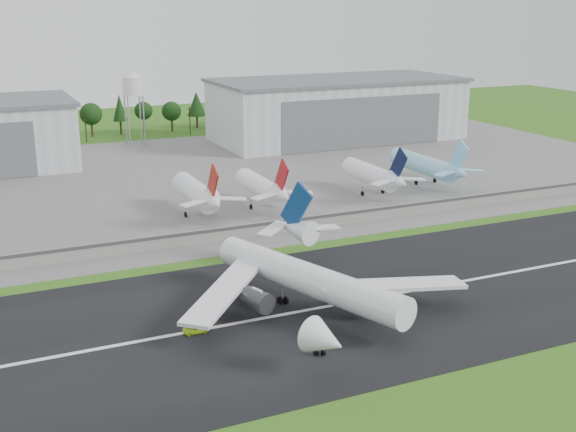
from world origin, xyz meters
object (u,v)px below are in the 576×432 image
parked_jet_skyblue (429,166)px  ground_vehicle (196,329)px  parked_jet_navy (376,176)px  parked_jet_red_a (199,194)px  main_airliner (309,287)px  parked_jet_red_b (265,188)px

parked_jet_skyblue → ground_vehicle: bearing=-143.6°
ground_vehicle → parked_jet_navy: size_ratio=0.14×
parked_jet_red_a → parked_jet_skyblue: size_ratio=0.84×
main_airliner → parked_jet_skyblue: (76.37, 71.98, 1.26)m
ground_vehicle → parked_jet_skyblue: (97.87, 72.26, 5.42)m
main_airliner → parked_jet_red_b: main_airliner is taller
ground_vehicle → parked_jet_navy: bearing=-50.2°
parked_jet_red_a → parked_jet_navy: parked_jet_red_a is taller
parked_jet_red_a → parked_jet_navy: 53.78m
ground_vehicle → parked_jet_red_b: (40.50, 67.24, 5.36)m
main_airliner → parked_jet_red_b: size_ratio=1.84×
ground_vehicle → parked_jet_red_b: size_ratio=0.14×
ground_vehicle → parked_jet_skyblue: size_ratio=0.12×
parked_jet_red_b → parked_jet_skyblue: (57.36, 5.02, 0.06)m
main_airliner → ground_vehicle: 21.90m
ground_vehicle → parked_jet_navy: (75.70, 67.26, 5.48)m
parked_jet_skyblue → main_airliner: bearing=-136.7°
parked_jet_red_b → parked_jet_skyblue: size_ratio=0.84×
main_airliner → parked_jet_red_a: 67.02m
ground_vehicle → parked_jet_red_b: 78.68m
parked_jet_red_a → parked_jet_navy: (53.78, -0.02, -0.16)m
main_airliner → parked_jet_navy: bearing=-149.0°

